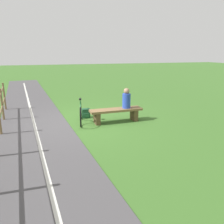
# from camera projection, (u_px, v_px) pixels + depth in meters

# --- Properties ---
(ground_plane) EXTENTS (80.00, 80.00, 0.00)m
(ground_plane) POSITION_uv_depth(u_px,v_px,m) (80.00, 122.00, 8.27)
(ground_plane) COLOR #3D6B28
(paved_path) EXTENTS (5.32, 36.07, 0.02)m
(paved_path) POSITION_uv_depth(u_px,v_px,m) (51.00, 190.00, 4.22)
(paved_path) COLOR #4C494C
(paved_path) RESTS_ON ground_plane
(path_centre_line) EXTENTS (2.78, 31.90, 0.00)m
(path_centre_line) POSITION_uv_depth(u_px,v_px,m) (51.00, 189.00, 4.22)
(path_centre_line) COLOR silver
(path_centre_line) RESTS_ON paved_path
(bench) EXTENTS (1.96, 0.51, 0.50)m
(bench) POSITION_uv_depth(u_px,v_px,m) (116.00, 113.00, 8.26)
(bench) COLOR brown
(bench) RESTS_ON ground_plane
(person_seated) EXTENTS (0.31, 0.31, 0.75)m
(person_seated) POSITION_uv_depth(u_px,v_px,m) (126.00, 99.00, 8.26)
(person_seated) COLOR #2847B7
(person_seated) RESTS_ON bench
(bicycle) EXTENTS (0.35, 1.68, 0.88)m
(bicycle) POSITION_uv_depth(u_px,v_px,m) (81.00, 113.00, 8.18)
(bicycle) COLOR black
(bicycle) RESTS_ON ground_plane
(backpack) EXTENTS (0.32, 0.29, 0.36)m
(backpack) POSITION_uv_depth(u_px,v_px,m) (86.00, 113.00, 8.84)
(backpack) COLOR #1E4C2D
(backpack) RESTS_ON ground_plane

